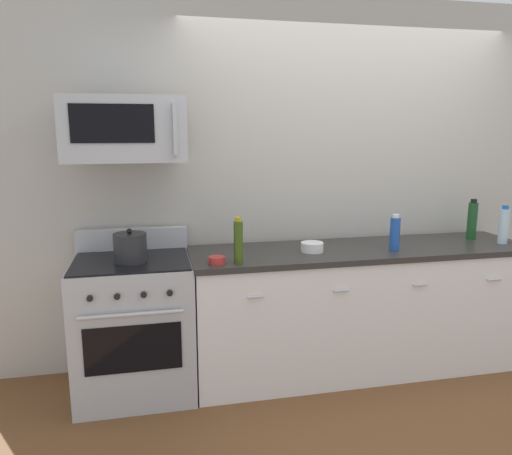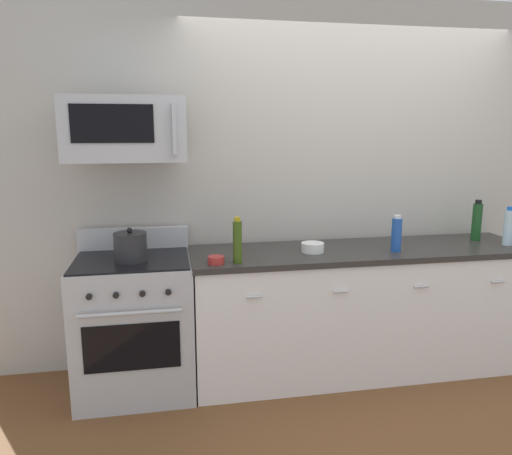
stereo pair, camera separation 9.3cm
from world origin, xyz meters
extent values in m
plane|color=brown|center=(0.00, 0.00, 0.00)|extent=(6.66, 6.66, 0.00)
cube|color=#B7B2A8|center=(0.00, 0.41, 1.35)|extent=(5.55, 0.10, 2.70)
cube|color=white|center=(0.00, 0.00, 0.44)|extent=(2.43, 0.62, 0.88)
cube|color=#2D2B28|center=(0.00, 0.00, 0.90)|extent=(2.46, 0.65, 0.04)
cube|color=black|center=(0.00, -0.28, 0.05)|extent=(2.43, 0.02, 0.10)
cylinder|color=silver|center=(-0.85, -0.32, 0.72)|extent=(0.10, 0.02, 0.02)
cylinder|color=silver|center=(-0.28, -0.32, 0.72)|extent=(0.10, 0.02, 0.02)
cylinder|color=silver|center=(0.28, -0.32, 0.72)|extent=(0.10, 0.02, 0.02)
cylinder|color=silver|center=(0.85, -0.32, 0.72)|extent=(0.10, 0.02, 0.02)
cube|color=#B7BABF|center=(-1.61, 0.00, 0.46)|extent=(0.76, 0.64, 0.91)
cube|color=black|center=(-1.61, -0.32, 0.45)|extent=(0.58, 0.01, 0.30)
cylinder|color=#B7BABF|center=(-1.61, -0.35, 0.68)|extent=(0.61, 0.02, 0.02)
cube|color=#B7BABF|center=(-1.61, 0.29, 0.99)|extent=(0.76, 0.06, 0.16)
cube|color=black|center=(-1.61, 0.00, 0.92)|extent=(0.73, 0.61, 0.01)
cylinder|color=black|center=(-1.83, -0.33, 0.79)|extent=(0.04, 0.02, 0.04)
cylinder|color=black|center=(-1.68, -0.33, 0.79)|extent=(0.04, 0.02, 0.04)
cylinder|color=black|center=(-1.53, -0.33, 0.79)|extent=(0.04, 0.02, 0.04)
cylinder|color=black|center=(-1.38, -0.33, 0.79)|extent=(0.04, 0.02, 0.04)
cube|color=#B7BABF|center=(-1.61, 0.05, 1.75)|extent=(0.74, 0.40, 0.40)
cube|color=black|center=(-1.67, -0.15, 1.78)|extent=(0.48, 0.01, 0.22)
cube|color=#B7BABF|center=(-1.31, -0.17, 1.75)|extent=(0.02, 0.04, 0.30)
cylinder|color=#385114|center=(-0.94, -0.22, 1.05)|extent=(0.06, 0.06, 0.27)
cylinder|color=#B29919|center=(-0.94, -0.22, 1.20)|extent=(0.04, 0.04, 0.03)
cylinder|color=silver|center=(1.07, -0.10, 1.05)|extent=(0.07, 0.07, 0.26)
cylinder|color=blue|center=(1.07, -0.10, 1.19)|extent=(0.04, 0.04, 0.03)
cylinder|color=#1E4CA5|center=(0.18, -0.13, 1.04)|extent=(0.07, 0.07, 0.23)
cylinder|color=silver|center=(0.18, -0.13, 1.16)|extent=(0.05, 0.05, 0.02)
cylinder|color=#19471E|center=(0.94, 0.09, 1.06)|extent=(0.07, 0.07, 0.28)
cylinder|color=black|center=(0.94, 0.09, 1.22)|extent=(0.05, 0.05, 0.03)
cylinder|color=#B72D28|center=(-1.08, -0.21, 0.94)|extent=(0.11, 0.11, 0.05)
torus|color=#B72D28|center=(-1.08, -0.21, 0.96)|extent=(0.11, 0.11, 0.01)
cylinder|color=#B72D28|center=(-1.08, -0.21, 0.92)|extent=(0.06, 0.06, 0.01)
cylinder|color=white|center=(-0.39, -0.04, 0.95)|extent=(0.16, 0.16, 0.06)
torus|color=white|center=(-0.39, -0.04, 0.98)|extent=(0.16, 0.16, 0.01)
cylinder|color=white|center=(-0.39, -0.04, 0.92)|extent=(0.09, 0.09, 0.01)
cylinder|color=#262628|center=(-1.61, -0.05, 1.01)|extent=(0.21, 0.21, 0.18)
sphere|color=black|center=(-1.61, -0.05, 1.12)|extent=(0.04, 0.04, 0.04)
camera|label=1|loc=(-1.46, -3.16, 1.74)|focal=34.26mm
camera|label=2|loc=(-1.37, -3.18, 1.74)|focal=34.26mm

